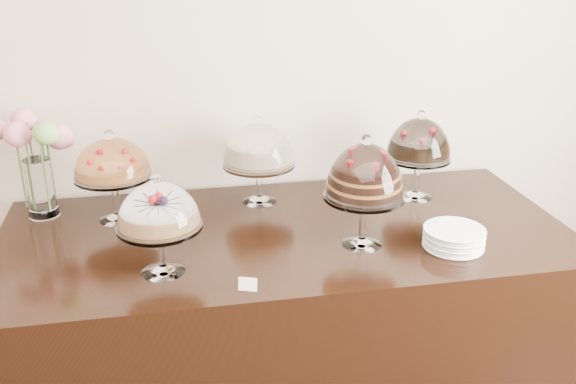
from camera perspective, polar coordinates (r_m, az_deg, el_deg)
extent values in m
cube|color=beige|center=(2.81, -9.17, 12.05)|extent=(5.00, 0.04, 3.00)
cube|color=black|center=(2.73, -0.20, -11.96)|extent=(2.20, 1.00, 0.90)
cone|color=white|center=(2.25, -11.03, -6.67)|extent=(0.15, 0.15, 0.02)
cylinder|color=white|center=(2.21, -11.19, -4.80)|extent=(0.03, 0.03, 0.14)
cylinder|color=white|center=(2.18, -11.33, -3.03)|extent=(0.29, 0.29, 0.01)
cylinder|color=tan|center=(2.16, -11.40, -2.20)|extent=(0.24, 0.24, 0.06)
sphere|color=#B20E18|center=(2.16, -9.79, -0.95)|extent=(0.02, 0.02, 0.02)
sphere|color=#B20E18|center=(2.19, -12.76, -0.90)|extent=(0.02, 0.02, 0.02)
sphere|color=#B20E18|center=(2.09, -11.87, -2.00)|extent=(0.02, 0.02, 0.02)
sphere|color=white|center=(2.11, -11.67, 1.07)|extent=(0.04, 0.04, 0.04)
cone|color=white|center=(2.41, 6.57, -4.34)|extent=(0.15, 0.15, 0.02)
cylinder|color=white|center=(2.37, 6.66, -2.33)|extent=(0.03, 0.03, 0.16)
cylinder|color=white|center=(2.33, 6.76, -0.39)|extent=(0.29, 0.29, 0.01)
cylinder|color=black|center=(2.31, 6.82, 0.94)|extent=(0.21, 0.21, 0.10)
sphere|color=#B20E18|center=(2.32, 8.06, 2.61)|extent=(0.02, 0.02, 0.02)
sphere|color=#B20E18|center=(2.33, 6.09, 2.81)|extent=(0.02, 0.02, 0.02)
sphere|color=#B20E18|center=(2.26, 5.69, 2.16)|extent=(0.02, 0.02, 0.02)
sphere|color=#B20E18|center=(2.24, 7.72, 1.95)|extent=(0.02, 0.02, 0.02)
sphere|color=white|center=(2.26, 7.00, 4.64)|extent=(0.04, 0.04, 0.04)
cone|color=white|center=(2.77, -2.56, -0.57)|extent=(0.15, 0.15, 0.02)
cylinder|color=white|center=(2.74, -2.59, 1.02)|extent=(0.03, 0.03, 0.14)
cylinder|color=white|center=(2.71, -2.61, 2.52)|extent=(0.31, 0.31, 0.01)
cylinder|color=#F5E8BE|center=(2.69, -2.63, 3.41)|extent=(0.24, 0.24, 0.08)
sphere|color=white|center=(2.65, -2.69, 6.44)|extent=(0.04, 0.04, 0.04)
cone|color=white|center=(2.86, 11.22, -0.19)|extent=(0.15, 0.15, 0.02)
cylinder|color=white|center=(2.83, 11.35, 1.46)|extent=(0.03, 0.03, 0.15)
cylinder|color=white|center=(2.80, 11.48, 3.02)|extent=(0.28, 0.28, 0.01)
cylinder|color=black|center=(2.79, 11.54, 3.83)|extent=(0.23, 0.23, 0.07)
sphere|color=#B20E18|center=(2.82, 12.60, 4.89)|extent=(0.02, 0.02, 0.02)
sphere|color=#B20E18|center=(2.80, 10.42, 4.95)|extent=(0.02, 0.02, 0.02)
sphere|color=#B20E18|center=(2.72, 11.82, 4.33)|extent=(0.02, 0.02, 0.02)
sphere|color=white|center=(2.75, 11.77, 6.73)|extent=(0.04, 0.04, 0.04)
cone|color=white|center=(2.68, -14.89, -2.09)|extent=(0.15, 0.15, 0.02)
cylinder|color=white|center=(2.65, -15.08, -0.30)|extent=(0.03, 0.03, 0.16)
cylinder|color=white|center=(2.62, -15.26, 1.40)|extent=(0.31, 0.31, 0.01)
cylinder|color=#C7793A|center=(2.61, -15.31, 1.89)|extent=(0.26, 0.26, 0.04)
sphere|color=#B20E18|center=(2.62, -13.83, 2.74)|extent=(0.02, 0.02, 0.02)
sphere|color=#B20E18|center=(2.67, -14.94, 3.00)|extent=(0.02, 0.02, 0.02)
sphere|color=#B20E18|center=(2.65, -16.46, 2.74)|extent=(0.02, 0.02, 0.02)
sphere|color=#B20E18|center=(2.59, -16.93, 2.20)|extent=(0.02, 0.02, 0.02)
sphere|color=#B20E18|center=(2.54, -15.83, 1.92)|extent=(0.02, 0.02, 0.02)
sphere|color=#B20E18|center=(2.55, -14.25, 2.20)|extent=(0.02, 0.02, 0.02)
sphere|color=white|center=(2.57, -15.64, 4.93)|extent=(0.04, 0.04, 0.04)
cylinder|color=white|center=(2.77, -21.14, 0.37)|extent=(0.11, 0.11, 0.24)
cylinder|color=#476B2D|center=(2.75, -20.30, 1.70)|extent=(0.01, 0.01, 0.29)
sphere|color=pink|center=(2.71, -19.67, 4.67)|extent=(0.11, 0.11, 0.11)
cylinder|color=#476B2D|center=(2.79, -20.74, 1.90)|extent=(0.01, 0.01, 0.28)
sphere|color=pink|center=(2.79, -20.57, 4.98)|extent=(0.11, 0.11, 0.11)
cylinder|color=#476B2D|center=(2.80, -21.70, 2.40)|extent=(0.01, 0.01, 0.33)
sphere|color=pink|center=(2.81, -22.48, 5.94)|extent=(0.10, 0.10, 0.10)
cylinder|color=#476B2D|center=(2.76, -22.66, 1.92)|extent=(0.01, 0.01, 0.33)
cylinder|color=#476B2D|center=(2.73, -21.91, 1.72)|extent=(0.01, 0.01, 0.32)
sphere|color=pink|center=(2.66, -22.96, 4.75)|extent=(0.10, 0.10, 0.10)
cylinder|color=#476B2D|center=(2.69, -20.84, 1.76)|extent=(0.01, 0.01, 0.34)
sphere|color=#719F4D|center=(2.59, -20.76, 4.92)|extent=(0.09, 0.09, 0.09)
cylinder|color=white|center=(2.45, 14.45, -4.68)|extent=(0.22, 0.22, 0.01)
cylinder|color=white|center=(2.44, 14.48, -4.45)|extent=(0.21, 0.21, 0.01)
cylinder|color=white|center=(2.44, 14.50, -4.21)|extent=(0.22, 0.22, 0.01)
cylinder|color=white|center=(2.43, 14.53, -3.98)|extent=(0.21, 0.21, 0.01)
cylinder|color=white|center=(2.43, 14.55, -3.75)|extent=(0.22, 0.22, 0.01)
cylinder|color=white|center=(2.42, 14.58, -3.51)|extent=(0.21, 0.21, 0.01)
cylinder|color=white|center=(2.42, 14.60, -3.28)|extent=(0.22, 0.22, 0.01)
cube|color=white|center=(2.10, -3.61, -8.19)|extent=(0.06, 0.03, 0.04)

